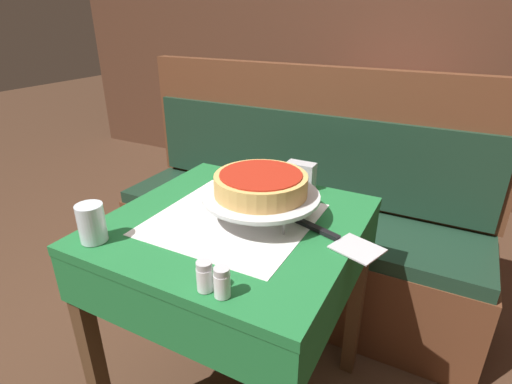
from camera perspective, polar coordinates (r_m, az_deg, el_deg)
dining_table_front at (r=1.26m, az=-3.10°, el=-8.39°), size 0.73×0.73×0.77m
dining_table_rear at (r=2.73m, az=17.34°, el=9.14°), size 0.78×0.78×0.76m
booth_bench at (r=1.98m, az=5.23°, el=-5.98°), size 1.75×0.46×1.12m
back_wall_panel at (r=3.22m, az=19.21°, el=20.79°), size 6.00×0.04×2.40m
pizza_pan_stand at (r=1.18m, az=0.68°, el=-0.68°), size 0.35×0.35×0.08m
deep_dish_pizza at (r=1.16m, az=0.69°, el=1.18°), size 0.27×0.27×0.06m
pizza_server at (r=1.12m, az=11.41°, el=-6.51°), size 0.30×0.15×0.01m
water_glass_near at (r=1.16m, az=-22.43°, el=-4.11°), size 0.07×0.07×0.11m
salt_shaker at (r=0.91m, az=-7.34°, el=-11.83°), size 0.04×0.04×0.07m
pepper_shaker at (r=0.89m, az=-4.88°, el=-12.71°), size 0.04×0.04×0.07m
napkin_holder at (r=1.41m, az=6.41°, el=2.44°), size 0.10×0.05×0.09m
condiment_caddy at (r=2.58m, az=18.08°, el=11.67°), size 0.11×0.11×0.17m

